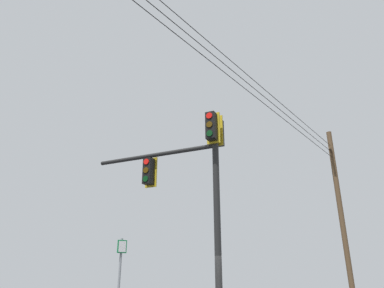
# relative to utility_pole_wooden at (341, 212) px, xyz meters

# --- Properties ---
(signal_mast_assembly) EXTENTS (4.59, 1.98, 6.89)m
(signal_mast_assembly) POSITION_rel_utility_pole_wooden_xyz_m (-7.32, -10.39, -0.37)
(signal_mast_assembly) COLOR black
(signal_mast_assembly) RESTS_ON ground
(utility_pole_wooden) EXTENTS (0.77, 1.72, 10.25)m
(utility_pole_wooden) POSITION_rel_utility_pole_wooden_xyz_m (0.00, 0.00, 0.00)
(utility_pole_wooden) COLOR #4C3823
(utility_pole_wooden) RESTS_ON ground
(route_sign_primary) EXTENTS (0.23, 0.23, 3.01)m
(route_sign_primary) POSITION_rel_utility_pole_wooden_xyz_m (-9.53, -10.51, -3.45)
(route_sign_primary) COLOR slate
(route_sign_primary) RESTS_ON ground
(overhead_wire_span) EXTENTS (14.67, 23.37, 1.40)m
(overhead_wire_span) POSITION_rel_utility_pole_wooden_xyz_m (-7.32, -11.68, 4.02)
(overhead_wire_span) COLOR black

